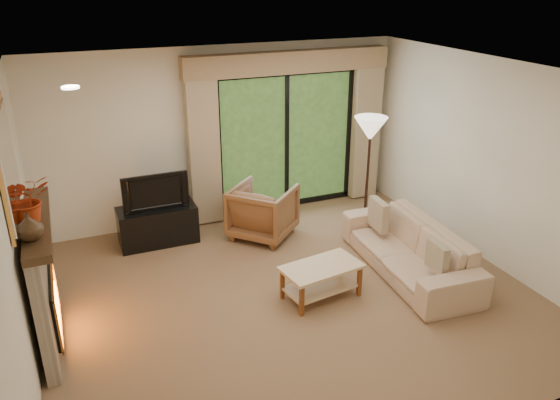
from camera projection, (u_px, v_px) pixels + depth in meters
name	position (u px, v px, depth m)	size (l,w,h in m)	color
floor	(290.00, 294.00, 6.48)	(5.50, 5.50, 0.00)	#856344
ceiling	(291.00, 73.00, 5.47)	(5.50, 5.50, 0.00)	silver
wall_back	(223.00, 135.00, 8.10)	(5.00, 5.00, 0.00)	#F6E6CD
wall_front	(432.00, 316.00, 3.85)	(5.00, 5.00, 0.00)	#F6E6CD
wall_left	(16.00, 236.00, 5.00)	(5.00, 5.00, 0.00)	#F6E6CD
wall_right	(488.00, 162.00, 6.95)	(5.00, 5.00, 0.00)	#F6E6CD
fireplace	(42.00, 281.00, 5.46)	(0.24, 1.70, 1.37)	gray
mirror	(8.00, 162.00, 4.93)	(0.07, 1.45, 1.02)	#CE8F43
sliding_door	(286.00, 141.00, 8.49)	(2.26, 0.10, 2.16)	black
curtain_left	(204.00, 147.00, 7.88)	(0.45, 0.18, 2.35)	tan
curtain_right	(365.00, 128.00, 8.84)	(0.45, 0.18, 2.35)	tan
cornice	(289.00, 62.00, 7.94)	(3.20, 0.24, 0.32)	tan
media_console	(158.00, 225.00, 7.62)	(1.07, 0.48, 0.53)	black
tv	(154.00, 190.00, 7.42)	(0.89, 0.12, 0.51)	black
armchair	(263.00, 211.00, 7.78)	(0.81, 0.84, 0.76)	brown
sofa	(409.00, 249.00, 6.87)	(2.17, 0.85, 0.63)	tan
pillow_near	(437.00, 257.00, 6.23)	(0.09, 0.34, 0.34)	brown
pillow_far	(378.00, 215.00, 7.29)	(0.11, 0.40, 0.40)	brown
coffee_table	(321.00, 281.00, 6.36)	(0.92, 0.50, 0.41)	#DAB685
floor_lamp	(367.00, 176.00, 7.75)	(0.46, 0.46, 1.71)	beige
vase	(29.00, 227.00, 4.75)	(0.23, 0.23, 0.25)	#3C2817
branches	(27.00, 199.00, 5.05)	(0.41, 0.35, 0.45)	#AB3212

